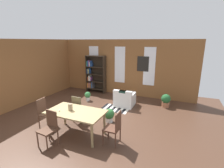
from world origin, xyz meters
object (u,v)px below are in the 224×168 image
object	(u,v)px
vase_on_table	(70,107)
potted_plant_corner	(166,100)
armchair_white	(124,99)
bookshelf_tall	(95,74)
potted_plant_by_shelf	(109,115)
dining_chair_head_left	(45,112)
dining_chair_near_left	(49,127)
potted_plant_window	(88,96)
dining_chair_far_left	(79,108)
dining_chair_head_right	(114,127)
dining_table	(76,114)

from	to	relation	value
vase_on_table	potted_plant_corner	distance (m)	4.10
potted_plant_corner	armchair_white	bearing A→B (deg)	-161.88
bookshelf_tall	potted_plant_by_shelf	world-z (taller)	bookshelf_tall
vase_on_table	dining_chair_head_left	distance (m)	1.08
dining_chair_head_left	potted_plant_corner	size ratio (longest dim) A/B	1.68
bookshelf_tall	potted_plant_corner	xyz separation A→B (m)	(3.83, -0.73, -0.68)
bookshelf_tall	potted_plant_by_shelf	bearing A→B (deg)	-53.11
dining_chair_near_left	potted_plant_window	size ratio (longest dim) A/B	2.24
dining_chair_head_left	dining_chair_near_left	distance (m)	1.09
armchair_white	potted_plant_window	xyz separation A→B (m)	(-1.79, -0.10, -0.04)
vase_on_table	dining_chair_far_left	xyz separation A→B (m)	(-0.20, 0.70, -0.34)
dining_chair_near_left	potted_plant_window	distance (m)	3.44
dining_chair_far_left	potted_plant_corner	world-z (taller)	dining_chair_far_left
dining_chair_far_left	potted_plant_by_shelf	xyz separation A→B (m)	(0.95, 0.40, -0.25)
dining_chair_far_left	vase_on_table	bearing A→B (deg)	-74.13
vase_on_table	potted_plant_window	xyz separation A→B (m)	(-1.04, 2.62, -0.62)
dining_chair_far_left	bookshelf_tall	xyz separation A→B (m)	(-1.22, 3.30, 0.47)
dining_chair_head_left	dining_chair_near_left	bearing A→B (deg)	-39.32
vase_on_table	bookshelf_tall	size ratio (longest dim) A/B	0.10
dining_chair_near_left	bookshelf_tall	bearing A→B (deg)	104.73
vase_on_table	dining_chair_head_right	size ratio (longest dim) A/B	0.22
dining_chair_far_left	armchair_white	xyz separation A→B (m)	(0.95, 2.03, -0.23)
armchair_white	potted_plant_window	world-z (taller)	armchair_white
dining_chair_head_right	bookshelf_tall	xyz separation A→B (m)	(-2.82, 3.99, 0.47)
dining_chair_head_left	potted_plant_by_shelf	world-z (taller)	dining_chair_head_left
dining_table	potted_plant_corner	world-z (taller)	dining_table
dining_table	dining_chair_near_left	size ratio (longest dim) A/B	1.77
vase_on_table	potted_plant_corner	size ratio (longest dim) A/B	0.36
potted_plant_corner	potted_plant_by_shelf	bearing A→B (deg)	-127.35
dining_chair_far_left	dining_chair_head_right	size ratio (longest dim) A/B	1.00
vase_on_table	dining_chair_near_left	world-z (taller)	vase_on_table
dining_chair_head_right	armchair_white	distance (m)	2.81
potted_plant_by_shelf	dining_chair_near_left	bearing A→B (deg)	-117.72
bookshelf_tall	dining_table	bearing A→B (deg)	-68.11
dining_chair_near_left	armchair_white	xyz separation A→B (m)	(0.94, 3.42, -0.23)
dining_chair_near_left	armchair_white	distance (m)	3.55
potted_plant_corner	dining_chair_head_left	bearing A→B (deg)	-136.44
dining_table	dining_chair_head_left	bearing A→B (deg)	-179.74
dining_chair_far_left	potted_plant_corner	size ratio (longest dim) A/B	1.68
bookshelf_tall	dining_chair_head_left	bearing A→B (deg)	-84.44
vase_on_table	dining_chair_near_left	xyz separation A→B (m)	(-0.19, -0.70, -0.34)
dining_chair_far_left	armchair_white	world-z (taller)	dining_chair_far_left
vase_on_table	dining_chair_far_left	world-z (taller)	vase_on_table
armchair_white	potted_plant_by_shelf	bearing A→B (deg)	-89.81
dining_chair_head_right	potted_plant_corner	bearing A→B (deg)	72.78
dining_chair_head_left	armchair_white	xyz separation A→B (m)	(1.78, 2.73, -0.23)
dining_chair_head_left	armchair_white	bearing A→B (deg)	56.89
potted_plant_corner	dining_chair_near_left	bearing A→B (deg)	-123.25
bookshelf_tall	armchair_white	xyz separation A→B (m)	(2.17, -1.27, -0.70)
dining_chair_far_left	bookshelf_tall	distance (m)	3.55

